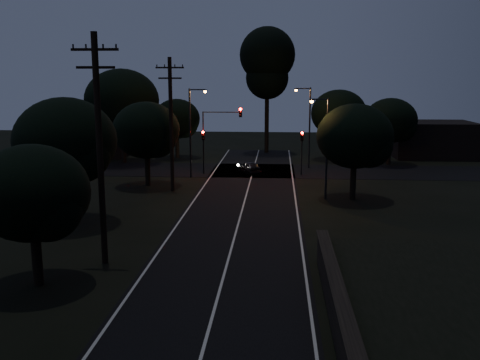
{
  "coord_description": "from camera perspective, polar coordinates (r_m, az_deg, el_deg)",
  "views": [
    {
      "loc": [
        2.4,
        -9.47,
        8.93
      ],
      "look_at": [
        0.0,
        24.0,
        2.5
      ],
      "focal_mm": 40.0,
      "sensor_mm": 36.0,
      "label": 1
    }
  ],
  "objects": [
    {
      "name": "signal_left",
      "position": [
        50.32,
        -3.93,
        3.87
      ],
      "size": [
        0.28,
        0.35,
        4.1
      ],
      "color": "black",
      "rests_on": "ground"
    },
    {
      "name": "tall_pine",
      "position": [
        64.51,
        2.93,
        12.42
      ],
      "size": [
        6.54,
        6.54,
        14.86
      ],
      "color": "black",
      "rests_on": "ground"
    },
    {
      "name": "tree_left_c",
      "position": [
        34.03,
        -17.84,
        3.78
      ],
      "size": [
        6.18,
        6.18,
        7.81
      ],
      "color": "black",
      "rests_on": "ground"
    },
    {
      "name": "streetlight_c",
      "position": [
        39.88,
        9.03,
        4.12
      ],
      "size": [
        1.46,
        0.26,
        7.5
      ],
      "color": "black",
      "rests_on": "ground"
    },
    {
      "name": "car",
      "position": [
        50.65,
        1.04,
        1.36
      ],
      "size": [
        2.66,
        3.66,
        1.16
      ],
      "primitive_type": "imported",
      "rotation": [
        0.0,
        0.0,
        3.57
      ],
      "color": "black",
      "rests_on": "ground"
    },
    {
      "name": "tree_far_ne",
      "position": [
        59.87,
        10.71,
        6.87
      ],
      "size": [
        6.08,
        6.08,
        7.69
      ],
      "color": "black",
      "rests_on": "ground"
    },
    {
      "name": "tree_left_d",
      "position": [
        44.87,
        -9.76,
        5.09
      ],
      "size": [
        5.54,
        5.54,
        7.03
      ],
      "color": "black",
      "rests_on": "ground"
    },
    {
      "name": "building_left",
      "position": [
        65.77,
        -15.88,
        4.56
      ],
      "size": [
        10.0,
        8.0,
        4.4
      ],
      "primitive_type": "cube",
      "color": "black",
      "rests_on": "ground"
    },
    {
      "name": "building_right",
      "position": [
        65.27,
        19.78,
        4.12
      ],
      "size": [
        9.0,
        7.0,
        4.0
      ],
      "primitive_type": "cube",
      "color": "black",
      "rests_on": "ground"
    },
    {
      "name": "streetlight_b",
      "position": [
        53.72,
        7.24,
        6.18
      ],
      "size": [
        1.66,
        0.26,
        8.0
      ],
      "color": "black",
      "rests_on": "ground"
    },
    {
      "name": "tree_right_a",
      "position": [
        40.01,
        12.45,
        4.4
      ],
      "size": [
        5.59,
        5.59,
        7.11
      ],
      "color": "black",
      "rests_on": "ground"
    },
    {
      "name": "signal_mast",
      "position": [
        49.96,
        -2.03,
        5.57
      ],
      "size": [
        3.7,
        0.35,
        6.25
      ],
      "color": "black",
      "rests_on": "ground"
    },
    {
      "name": "utility_pole_far",
      "position": [
        42.45,
        -7.37,
        6.11
      ],
      "size": [
        2.2,
        0.3,
        10.5
      ],
      "color": "black",
      "rests_on": "ground"
    },
    {
      "name": "tree_left_b",
      "position": [
        24.2,
        -21.02,
        -1.59
      ],
      "size": [
        4.88,
        4.88,
        6.21
      ],
      "color": "black",
      "rests_on": "ground"
    },
    {
      "name": "tree_far_nw",
      "position": [
        60.59,
        -6.62,
        6.39
      ],
      "size": [
        5.24,
        5.24,
        6.63
      ],
      "color": "black",
      "rests_on": "ground"
    },
    {
      "name": "tree_far_w",
      "position": [
        57.67,
        -12.26,
        8.12
      ],
      "size": [
        7.76,
        7.76,
        9.89
      ],
      "color": "black",
      "rests_on": "ground"
    },
    {
      "name": "streetlight_a",
      "position": [
        48.28,
        -5.12,
        5.7
      ],
      "size": [
        1.66,
        0.26,
        8.0
      ],
      "color": "black",
      "rests_on": "ground"
    },
    {
      "name": "signal_right",
      "position": [
        49.88,
        6.62,
        3.76
      ],
      "size": [
        0.28,
        0.35,
        4.1
      ],
      "color": "black",
      "rests_on": "ground"
    },
    {
      "name": "tree_far_e",
      "position": [
        57.75,
        15.96,
        6.01
      ],
      "size": [
        5.44,
        5.44,
        6.9
      ],
      "color": "black",
      "rests_on": "ground"
    },
    {
      "name": "road_surface",
      "position": [
        41.63,
        0.7,
        -1.53
      ],
      "size": [
        60.0,
        70.0,
        0.03
      ],
      "color": "black",
      "rests_on": "ground"
    },
    {
      "name": "utility_pole_mid",
      "position": [
        26.07,
        -14.76,
        3.46
      ],
      "size": [
        2.2,
        0.3,
        11.0
      ],
      "color": "black",
      "rests_on": "ground"
    }
  ]
}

